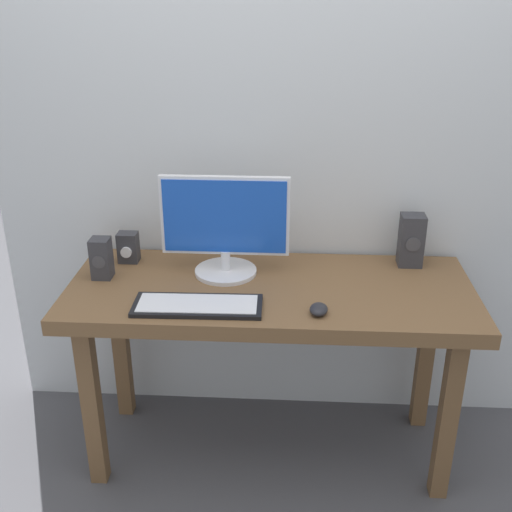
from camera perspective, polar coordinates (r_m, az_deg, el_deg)
The scene contains 9 objects.
ground_plane at distance 2.74m, azimuth 1.16°, elevation -17.23°, with size 6.00×6.00×0.00m, color #4C4C51.
wall_back at distance 2.43m, azimuth 1.81°, elevation 16.77°, with size 2.30×0.04×3.00m, color silver.
desk at distance 2.35m, azimuth 1.29°, elevation -4.80°, with size 1.51×0.62×0.77m.
monitor at distance 2.34m, azimuth -2.87°, elevation 2.74°, with size 0.49×0.24×0.39m.
keyboard_primary at distance 2.16m, azimuth -5.40°, elevation -4.55°, with size 0.45×0.18×0.02m.
mouse at distance 2.12m, azimuth 5.79°, elevation -4.91°, with size 0.06×0.08×0.03m, color #232328.
speaker_right at distance 2.51m, azimuth 14.11°, elevation 1.41°, with size 0.09×0.09×0.21m.
speaker_left at distance 2.41m, azimuth -14.05°, elevation -0.21°, with size 0.07×0.08×0.16m.
audio_controller at distance 2.54m, azimuth -11.68°, elevation 0.78°, with size 0.08×0.08×0.12m.
Camera 1 is at (0.07, -2.06, 1.80)m, focal length 43.44 mm.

